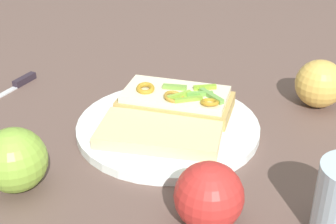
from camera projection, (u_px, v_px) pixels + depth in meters
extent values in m
plane|color=brown|center=(168.00, 131.00, 0.76)|extent=(2.00, 2.00, 0.00)
cylinder|color=white|center=(168.00, 127.00, 0.76)|extent=(0.28, 0.28, 0.01)
cube|color=tan|center=(176.00, 104.00, 0.79)|extent=(0.19, 0.19, 0.02)
cube|color=#F6E7BF|center=(176.00, 94.00, 0.78)|extent=(0.17, 0.18, 0.01)
torus|color=#AA7D2A|center=(174.00, 97.00, 0.75)|extent=(0.04, 0.04, 0.01)
torus|color=#AA8021|center=(145.00, 88.00, 0.77)|extent=(0.04, 0.04, 0.01)
torus|color=#AE8221|center=(210.00, 102.00, 0.73)|extent=(0.04, 0.04, 0.01)
cube|color=#84B52E|center=(205.00, 87.00, 0.78)|extent=(0.02, 0.04, 0.01)
cube|color=#7FAD36|center=(188.00, 99.00, 0.74)|extent=(0.02, 0.04, 0.01)
cube|color=#73A441|center=(175.00, 87.00, 0.78)|extent=(0.03, 0.03, 0.01)
cube|color=#6DAF45|center=(199.00, 93.00, 0.76)|extent=(0.02, 0.04, 0.01)
cube|color=#8CB73A|center=(179.00, 96.00, 0.75)|extent=(0.01, 0.04, 0.01)
cube|color=#6FA84A|center=(211.00, 96.00, 0.75)|extent=(0.05, 0.01, 0.01)
cube|color=#E0C28A|center=(160.00, 133.00, 0.71)|extent=(0.19, 0.20, 0.02)
sphere|color=#86B23C|center=(15.00, 160.00, 0.62)|extent=(0.11, 0.11, 0.08)
sphere|color=gold|center=(319.00, 84.00, 0.81)|extent=(0.11, 0.11, 0.08)
sphere|color=red|center=(209.00, 196.00, 0.56)|extent=(0.11, 0.11, 0.08)
cube|color=silver|center=(1.00, 95.00, 0.86)|extent=(0.05, 0.07, 0.00)
cube|color=#2A212B|center=(24.00, 80.00, 0.91)|extent=(0.04, 0.05, 0.01)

